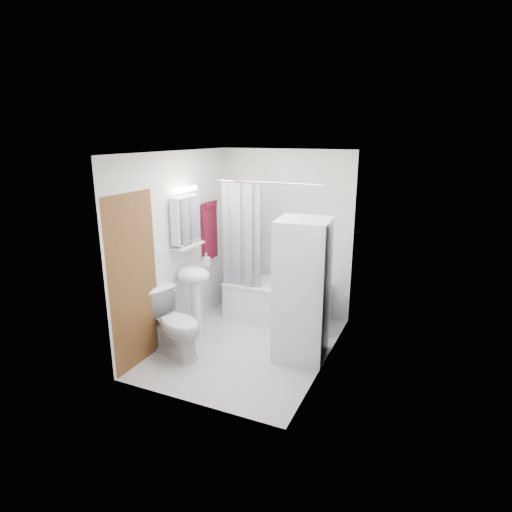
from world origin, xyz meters
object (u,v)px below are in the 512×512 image
at_px(sink, 194,286).
at_px(toilet, 174,324).
at_px(washer_dryer, 302,290).
at_px(bathtub, 276,300).

height_order(sink, toilet, sink).
bearing_deg(washer_dryer, bathtub, 121.53).
xyz_separation_m(washer_dryer, toilet, (-1.39, -0.60, -0.44)).
distance_m(sink, washer_dryer, 1.44).
bearing_deg(washer_dryer, sink, 177.32).
bearing_deg(bathtub, toilet, -117.35).
height_order(sink, washer_dryer, washer_dryer).
bearing_deg(toilet, washer_dryer, -48.76).
xyz_separation_m(sink, toilet, (0.04, -0.53, -0.30)).
height_order(bathtub, toilet, toilet).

